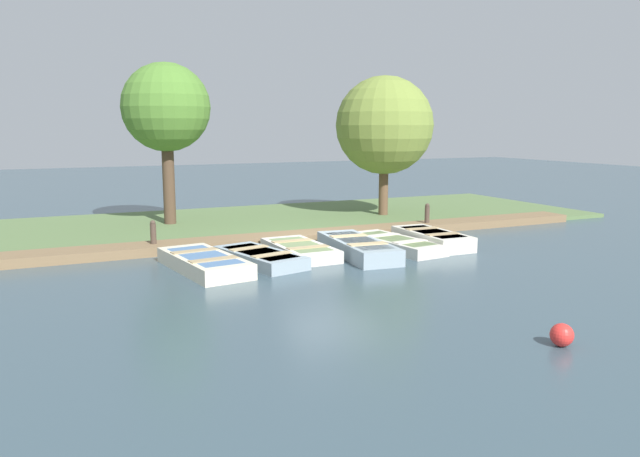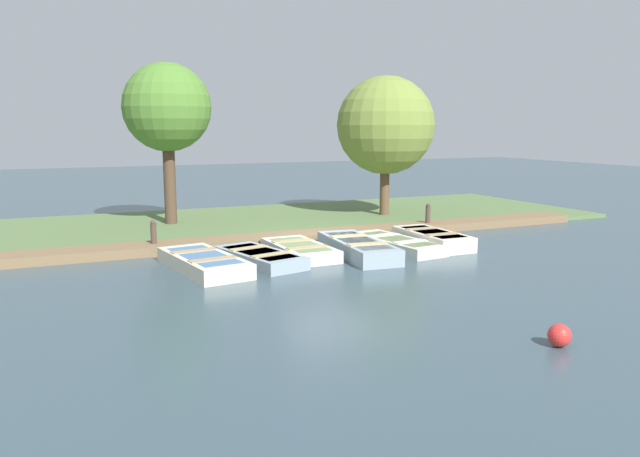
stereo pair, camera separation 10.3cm
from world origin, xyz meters
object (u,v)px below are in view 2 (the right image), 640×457
object	(u,v)px
rowboat_1	(260,257)
mooring_post_near	(154,236)
mooring_post_far	(428,217)
rowboat_5	(432,238)
rowboat_2	(300,250)
park_tree_left	(386,126)
rowboat_4	(396,244)
buoy	(559,335)
rowboat_0	(204,262)
rowboat_3	(358,247)
park_tree_far_left	(167,109)

from	to	relation	value
rowboat_1	mooring_post_near	size ratio (longest dim) A/B	3.26
mooring_post_far	rowboat_5	bearing A→B (deg)	-31.53
rowboat_2	park_tree_left	bearing A→B (deg)	131.73
rowboat_4	buoy	size ratio (longest dim) A/B	8.84
rowboat_0	buoy	world-z (taller)	rowboat_0
rowboat_5	park_tree_left	size ratio (longest dim) A/B	0.53
mooring_post_near	buoy	distance (m)	11.01
mooring_post_near	buoy	size ratio (longest dim) A/B	2.45
rowboat_1	rowboat_5	bearing A→B (deg)	78.31
rowboat_2	rowboat_4	size ratio (longest dim) A/B	0.84
rowboat_1	mooring_post_near	bearing A→B (deg)	-152.55
rowboat_3	rowboat_4	xyz separation A→B (m)	(-0.33, 1.38, -0.06)
rowboat_2	mooring_post_far	world-z (taller)	mooring_post_far
rowboat_1	park_tree_left	xyz separation A→B (m)	(-5.56, 6.83, 3.25)
mooring_post_near	rowboat_2	bearing A→B (deg)	59.08
rowboat_3	rowboat_1	bearing A→B (deg)	-87.82
mooring_post_far	rowboat_0	bearing A→B (deg)	-72.16
mooring_post_far	park_tree_left	bearing A→B (deg)	177.36
rowboat_4	buoy	bearing A→B (deg)	-20.26
park_tree_far_left	buoy	bearing A→B (deg)	12.42
rowboat_3	mooring_post_far	xyz separation A→B (m)	(-2.64, 4.00, 0.23)
park_tree_left	rowboat_0	bearing A→B (deg)	-55.51
buoy	rowboat_2	bearing A→B (deg)	-172.75
rowboat_2	rowboat_5	distance (m)	4.00
rowboat_5	mooring_post_near	xyz separation A→B (m)	(-2.34, -7.41, 0.23)
rowboat_1	rowboat_3	xyz separation A→B (m)	(0.14, 2.69, 0.06)
rowboat_2	park_tree_left	xyz separation A→B (m)	(-5.12, 5.57, 3.25)
rowboat_3	park_tree_far_left	bearing A→B (deg)	-147.36
rowboat_4	mooring_post_near	bearing A→B (deg)	-117.76
rowboat_1	park_tree_left	world-z (taller)	park_tree_left
rowboat_2	mooring_post_far	xyz separation A→B (m)	(-2.05, 5.42, 0.29)
rowboat_1	buoy	xyz separation A→B (m)	(7.58, 2.29, 0.02)
rowboat_2	rowboat_4	xyz separation A→B (m)	(0.26, 2.80, -0.01)
rowboat_1	rowboat_5	distance (m)	5.26
rowboat_2	mooring_post_near	xyz separation A→B (m)	(-2.05, -3.42, 0.29)
rowboat_2	park_tree_left	world-z (taller)	park_tree_left
buoy	rowboat_4	bearing A→B (deg)	167.11
rowboat_4	park_tree_left	distance (m)	6.87
park_tree_left	park_tree_far_left	bearing A→B (deg)	-98.40
rowboat_0	mooring_post_far	xyz separation A→B (m)	(-2.62, 8.14, 0.26)
rowboat_2	buoy	distance (m)	8.09
rowboat_1	mooring_post_far	xyz separation A→B (m)	(-2.49, 6.69, 0.29)
rowboat_5	rowboat_4	bearing A→B (deg)	-89.95
rowboat_1	mooring_post_far	world-z (taller)	mooring_post_far
rowboat_4	mooring_post_far	size ratio (longest dim) A/B	3.61
rowboat_2	mooring_post_near	distance (m)	4.00
rowboat_0	mooring_post_far	size ratio (longest dim) A/B	3.62
rowboat_2	mooring_post_near	size ratio (longest dim) A/B	3.02
rowboat_4	mooring_post_near	size ratio (longest dim) A/B	3.61
rowboat_0	rowboat_3	bearing A→B (deg)	81.77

